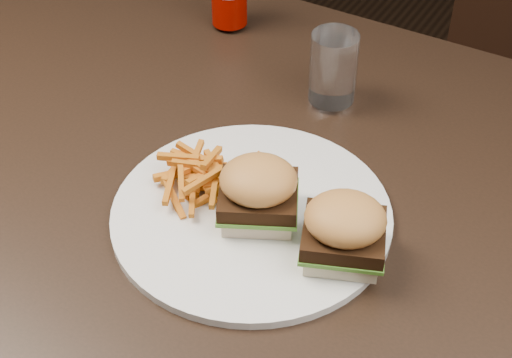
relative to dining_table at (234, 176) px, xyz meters
The scene contains 6 objects.
dining_table is the anchor object (origin of this frame).
plate 0.10m from the dining_table, 46.48° to the right, with size 0.31×0.31×0.01m, color white.
sandwich_half_a 0.11m from the dining_table, 43.70° to the right, with size 0.08×0.07×0.02m, color beige.
sandwich_half_b 0.20m from the dining_table, 23.78° to the right, with size 0.08×0.07×0.02m, color beige.
fries_pile 0.08m from the dining_table, 91.15° to the right, with size 0.10×0.10×0.04m, color #B1781D, non-canonical shape.
tumbler 0.19m from the dining_table, 75.30° to the left, with size 0.06×0.06×0.10m, color white.
Camera 1 is at (0.39, -0.61, 1.37)m, focal length 55.00 mm.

